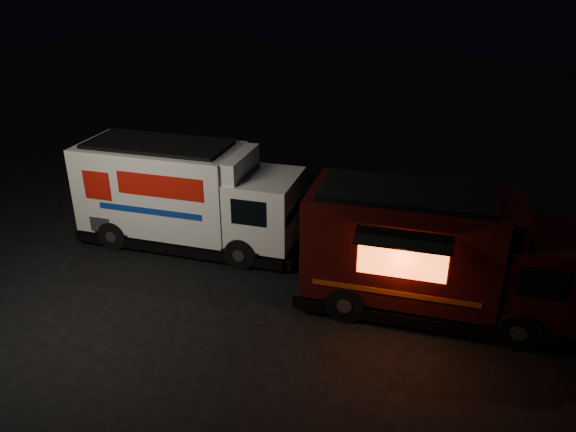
# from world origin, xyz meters

# --- Properties ---
(ground) EXTENTS (80.00, 80.00, 0.00)m
(ground) POSITION_xyz_m (0.00, 0.00, 0.00)
(ground) COLOR black
(ground) RESTS_ON ground
(white_truck) EXTENTS (6.77, 3.43, 2.93)m
(white_truck) POSITION_xyz_m (-1.86, 1.30, 1.46)
(white_truck) COLOR white
(white_truck) RESTS_ON ground
(red_truck) EXTENTS (6.57, 3.52, 2.90)m
(red_truck) POSITION_xyz_m (5.11, 1.18, 1.45)
(red_truck) COLOR #34090B
(red_truck) RESTS_ON ground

